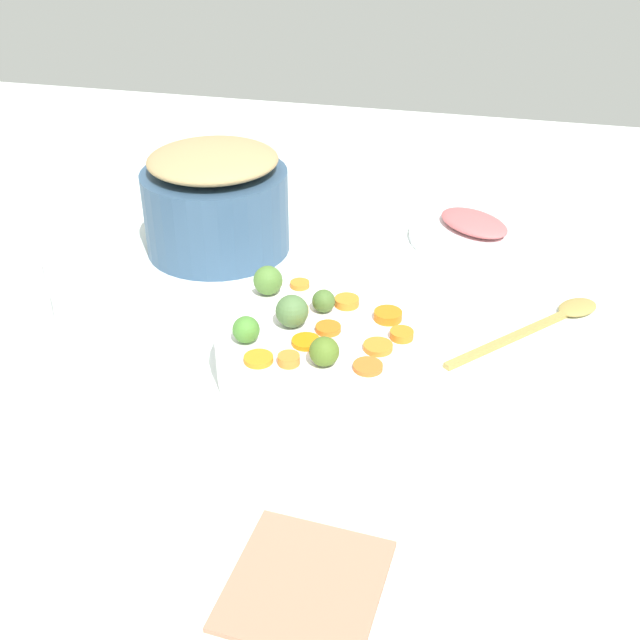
# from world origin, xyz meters

# --- Properties ---
(tabletop) EXTENTS (2.40, 2.40, 0.02)m
(tabletop) POSITION_xyz_m (0.00, 0.00, 0.01)
(tabletop) COLOR white
(tabletop) RESTS_ON ground
(serving_bowl_carrots) EXTENTS (0.27, 0.27, 0.07)m
(serving_bowl_carrots) POSITION_xyz_m (0.02, -0.05, 0.06)
(serving_bowl_carrots) COLOR white
(serving_bowl_carrots) RESTS_ON tabletop
(metal_pot) EXTENTS (0.24, 0.24, 0.14)m
(metal_pot) POSITION_xyz_m (0.34, 0.20, 0.09)
(metal_pot) COLOR #345272
(metal_pot) RESTS_ON tabletop
(stuffing_mound) EXTENTS (0.21, 0.21, 0.04)m
(stuffing_mound) POSITION_xyz_m (0.34, 0.20, 0.18)
(stuffing_mound) COLOR tan
(stuffing_mound) RESTS_ON metal_pot
(carrot_slice_0) EXTENTS (0.04, 0.04, 0.01)m
(carrot_slice_0) POSITION_xyz_m (-0.06, -0.04, 0.10)
(carrot_slice_0) COLOR orange
(carrot_slice_0) RESTS_ON serving_bowl_carrots
(carrot_slice_1) EXTENTS (0.04, 0.04, 0.01)m
(carrot_slice_1) POSITION_xyz_m (0.02, -0.15, 0.10)
(carrot_slice_1) COLOR orange
(carrot_slice_1) RESTS_ON serving_bowl_carrots
(carrot_slice_2) EXTENTS (0.04, 0.04, 0.01)m
(carrot_slice_2) POSITION_xyz_m (-0.02, -0.04, 0.10)
(carrot_slice_2) COLOR orange
(carrot_slice_2) RESTS_ON serving_bowl_carrots
(carrot_slice_3) EXTENTS (0.05, 0.05, 0.01)m
(carrot_slice_3) POSITION_xyz_m (-0.05, -0.13, 0.09)
(carrot_slice_3) COLOR orange
(carrot_slice_3) RESTS_ON serving_bowl_carrots
(carrot_slice_4) EXTENTS (0.05, 0.05, 0.01)m
(carrot_slice_4) POSITION_xyz_m (0.06, -0.13, 0.10)
(carrot_slice_4) COLOR orange
(carrot_slice_4) RESTS_ON serving_bowl_carrots
(carrot_slice_5) EXTENTS (0.04, 0.04, 0.01)m
(carrot_slice_5) POSITION_xyz_m (0.05, -0.01, 0.10)
(carrot_slice_5) COLOR orange
(carrot_slice_5) RESTS_ON serving_bowl_carrots
(carrot_slice_6) EXTENTS (0.04, 0.04, 0.01)m
(carrot_slice_6) POSITION_xyz_m (0.12, 0.00, 0.10)
(carrot_slice_6) COLOR orange
(carrot_slice_6) RESTS_ON serving_bowl_carrots
(carrot_slice_7) EXTENTS (0.05, 0.05, 0.01)m
(carrot_slice_7) POSITION_xyz_m (-0.01, -0.13, 0.10)
(carrot_slice_7) COLOR orange
(carrot_slice_7) RESTS_ON serving_bowl_carrots
(carrot_slice_8) EXTENTS (0.04, 0.04, 0.01)m
(carrot_slice_8) POSITION_xyz_m (0.02, -0.06, 0.10)
(carrot_slice_8) COLOR orange
(carrot_slice_8) RESTS_ON serving_bowl_carrots
(carrot_slice_9) EXTENTS (0.04, 0.04, 0.01)m
(carrot_slice_9) POSITION_xyz_m (-0.07, 0.00, 0.10)
(carrot_slice_9) COLOR orange
(carrot_slice_9) RESTS_ON serving_bowl_carrots
(carrot_slice_10) EXTENTS (0.03, 0.03, 0.01)m
(carrot_slice_10) POSITION_xyz_m (0.08, -0.07, 0.10)
(carrot_slice_10) COLOR orange
(carrot_slice_10) RESTS_ON serving_bowl_carrots
(brussels_sprout_0) EXTENTS (0.03, 0.03, 0.03)m
(brussels_sprout_0) POSITION_xyz_m (0.06, -0.05, 0.11)
(brussels_sprout_0) COLOR #4C7030
(brussels_sprout_0) RESTS_ON serving_bowl_carrots
(brussels_sprout_1) EXTENTS (0.04, 0.04, 0.04)m
(brussels_sprout_1) POSITION_xyz_m (0.09, 0.04, 0.11)
(brussels_sprout_1) COLOR #528035
(brussels_sprout_1) RESTS_ON serving_bowl_carrots
(brussels_sprout_2) EXTENTS (0.04, 0.04, 0.04)m
(brussels_sprout_2) POSITION_xyz_m (-0.05, -0.08, 0.11)
(brussels_sprout_2) COLOR #537325
(brussels_sprout_2) RESTS_ON serving_bowl_carrots
(brussels_sprout_3) EXTENTS (0.03, 0.03, 0.03)m
(brussels_sprout_3) POSITION_xyz_m (-0.03, 0.03, 0.11)
(brussels_sprout_3) COLOR #4A8933
(brussels_sprout_3) RESTS_ON serving_bowl_carrots
(brussels_sprout_4) EXTENTS (0.04, 0.04, 0.04)m
(brussels_sprout_4) POSITION_xyz_m (0.02, -0.02, 0.11)
(brussels_sprout_4) COLOR #517741
(brussels_sprout_4) RESTS_ON serving_bowl_carrots
(wooden_spoon) EXTENTS (0.24, 0.21, 0.01)m
(wooden_spoon) POSITION_xyz_m (0.23, -0.35, 0.03)
(wooden_spoon) COLOR #A68F48
(wooden_spoon) RESTS_ON tabletop
(ham_plate) EXTENTS (0.25, 0.25, 0.01)m
(ham_plate) POSITION_xyz_m (0.48, -0.23, 0.03)
(ham_plate) COLOR white
(ham_plate) RESTS_ON tabletop
(ham_slice_main) EXTENTS (0.16, 0.16, 0.02)m
(ham_slice_main) POSITION_xyz_m (0.50, -0.21, 0.04)
(ham_slice_main) COLOR #D06164
(ham_slice_main) RESTS_ON ham_plate
(dish_towel) EXTENTS (0.16, 0.15, 0.01)m
(dish_towel) POSITION_xyz_m (-0.31, -0.12, 0.02)
(dish_towel) COLOR tan
(dish_towel) RESTS_ON tabletop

